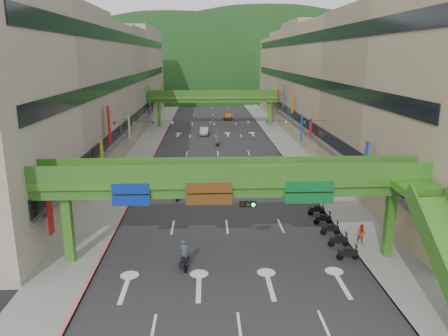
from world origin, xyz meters
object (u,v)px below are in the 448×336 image
Objects in this scene: pedestrian_red at (362,236)px; scooter_rider_near at (184,256)px; car_yellow at (228,116)px; scooter_rider_mid at (232,169)px; car_silver at (204,131)px; overpass_near at (246,191)px.

scooter_rider_near is at bearing -153.94° from pedestrian_red.
pedestrian_red is (6.71, -66.75, -0.00)m from car_yellow.
scooter_rider_mid is 28.41m from car_silver.
pedestrian_red is (8.95, 2.62, -4.45)m from overpass_near.
scooter_rider_mid is at bearing -79.92° from car_silver.
overpass_near reaches higher than car_yellow.
scooter_rider_near reaches higher than car_silver.
car_yellow is (5.16, 19.47, 0.07)m from car_silver.
scooter_rider_mid reaches higher than pedestrian_red.
car_yellow is at bearing 78.65° from car_silver.
overpass_near is 5.96m from scooter_rider_near.
overpass_near is 50.19m from car_silver.
scooter_rider_near is at bearing -171.57° from overpass_near.
car_silver is 48.75m from pedestrian_red.
scooter_rider_mid is 0.43× the size of car_yellow.
overpass_near is 10.34m from pedestrian_red.
overpass_near is 13.75× the size of scooter_rider_near.
scooter_rider_near is (-4.13, -0.61, -4.26)m from overpass_near.
car_yellow is at bearing 88.15° from overpass_near.
overpass_near is 14.67× the size of scooter_rider_mid.
overpass_near reaches higher than scooter_rider_near.
pedestrian_red reaches higher than car_silver.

